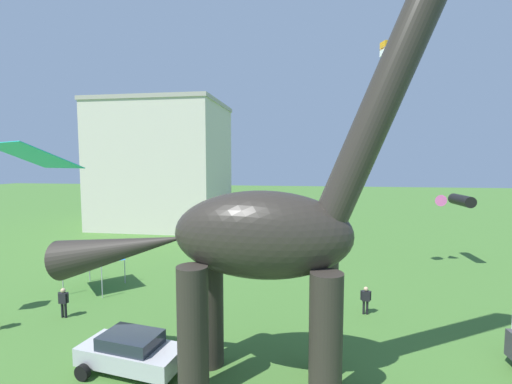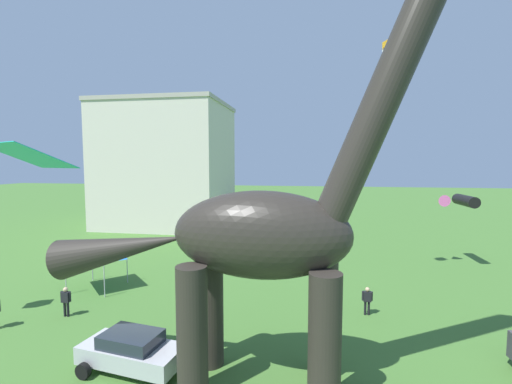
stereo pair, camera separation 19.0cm
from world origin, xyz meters
name	(u,v)px [view 2 (the right image)]	position (x,y,z in m)	size (l,w,h in m)	color
dinosaur_sculpture	(259,235)	(-1.77, 5.92, 5.79)	(15.32, 3.25, 16.01)	#2D2823
parked_sedan_left	(132,350)	(-7.04, 6.03, 0.81)	(4.42, 2.40, 1.55)	#B7B7BC
person_near_flyer	(66,299)	(-13.12, 9.98, 0.99)	(0.61, 0.27, 1.64)	black
person_vendor_side	(367,298)	(3.18, 12.92, 0.95)	(0.59, 0.26, 1.57)	black
festival_canopy_tent	(97,251)	(-14.02, 14.18, 2.54)	(3.15, 3.15, 3.00)	#B2B2B7
kite_high_left	(30,156)	(-4.76, -1.06, 8.53)	(1.73, 1.53, 0.43)	#19B2B7
kite_far_right	(389,48)	(4.86, 17.79, 15.79)	(0.81, 0.81, 0.89)	orange
kite_high_right	(461,201)	(11.88, 23.73, 5.37)	(2.67, 3.16, 0.92)	black
background_building_block	(167,165)	(-19.32, 37.67, 8.14)	(15.92, 13.04, 16.27)	beige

